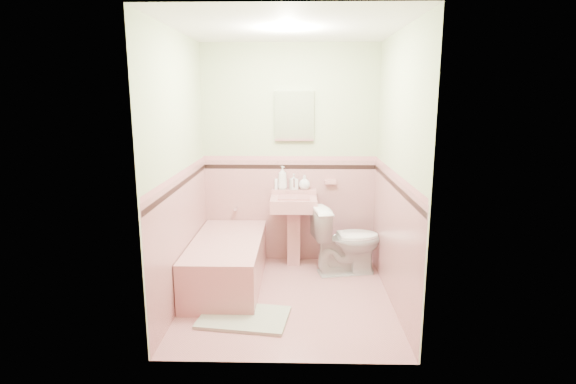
{
  "coord_description": "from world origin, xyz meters",
  "views": [
    {
      "loc": [
        0.11,
        -4.12,
        1.93
      ],
      "look_at": [
        0.0,
        0.25,
        1.0
      ],
      "focal_mm": 28.48,
      "sensor_mm": 36.0,
      "label": 1
    }
  ],
  "objects_px": {
    "soap_bottle_left": "(283,178)",
    "soap_bottle_right": "(304,182)",
    "bathtub": "(227,263)",
    "medicine_cabinet": "(294,116)",
    "toilet": "(346,240)",
    "sink": "(294,232)",
    "soap_bottle_mid": "(294,182)",
    "bucket": "(337,256)",
    "shoe": "(244,307)"
  },
  "relations": [
    {
      "from": "soap_bottle_left",
      "to": "shoe",
      "type": "xyz_separation_m",
      "value": [
        -0.29,
        -1.38,
        -0.94
      ]
    },
    {
      "from": "medicine_cabinet",
      "to": "soap_bottle_left",
      "type": "height_order",
      "value": "medicine_cabinet"
    },
    {
      "from": "soap_bottle_left",
      "to": "soap_bottle_right",
      "type": "height_order",
      "value": "soap_bottle_left"
    },
    {
      "from": "soap_bottle_mid",
      "to": "soap_bottle_right",
      "type": "xyz_separation_m",
      "value": [
        0.12,
        0.0,
        -0.01
      ]
    },
    {
      "from": "sink",
      "to": "medicine_cabinet",
      "type": "height_order",
      "value": "medicine_cabinet"
    },
    {
      "from": "bathtub",
      "to": "medicine_cabinet",
      "type": "xyz_separation_m",
      "value": [
        0.68,
        0.74,
        1.47
      ]
    },
    {
      "from": "medicine_cabinet",
      "to": "soap_bottle_right",
      "type": "bearing_deg",
      "value": -14.01
    },
    {
      "from": "bucket",
      "to": "medicine_cabinet",
      "type": "bearing_deg",
      "value": 153.42
    },
    {
      "from": "soap_bottle_mid",
      "to": "shoe",
      "type": "distance_m",
      "value": 1.7
    },
    {
      "from": "soap_bottle_left",
      "to": "soap_bottle_right",
      "type": "xyz_separation_m",
      "value": [
        0.25,
        0.0,
        -0.05
      ]
    },
    {
      "from": "medicine_cabinet",
      "to": "soap_bottle_right",
      "type": "xyz_separation_m",
      "value": [
        0.12,
        -0.03,
        -0.75
      ]
    },
    {
      "from": "soap_bottle_mid",
      "to": "toilet",
      "type": "height_order",
      "value": "soap_bottle_mid"
    },
    {
      "from": "medicine_cabinet",
      "to": "soap_bottle_left",
      "type": "xyz_separation_m",
      "value": [
        -0.13,
        -0.03,
        -0.7
      ]
    },
    {
      "from": "sink",
      "to": "shoe",
      "type": "distance_m",
      "value": 1.32
    },
    {
      "from": "sink",
      "to": "medicine_cabinet",
      "type": "relative_size",
      "value": 1.47
    },
    {
      "from": "bathtub",
      "to": "soap_bottle_mid",
      "type": "bearing_deg",
      "value": 46.34
    },
    {
      "from": "bathtub",
      "to": "bucket",
      "type": "distance_m",
      "value": 1.27
    },
    {
      "from": "bathtub",
      "to": "sink",
      "type": "bearing_deg",
      "value": 37.93
    },
    {
      "from": "bathtub",
      "to": "soap_bottle_left",
      "type": "relative_size",
      "value": 5.56
    },
    {
      "from": "bathtub",
      "to": "soap_bottle_right",
      "type": "relative_size",
      "value": 9.03
    },
    {
      "from": "soap_bottle_left",
      "to": "soap_bottle_right",
      "type": "bearing_deg",
      "value": 0.0
    },
    {
      "from": "soap_bottle_mid",
      "to": "shoe",
      "type": "xyz_separation_m",
      "value": [
        -0.43,
        -1.38,
        -0.89
      ]
    },
    {
      "from": "soap_bottle_left",
      "to": "soap_bottle_right",
      "type": "relative_size",
      "value": 1.62
    },
    {
      "from": "sink",
      "to": "bucket",
      "type": "height_order",
      "value": "sink"
    },
    {
      "from": "soap_bottle_left",
      "to": "medicine_cabinet",
      "type": "bearing_deg",
      "value": 12.73
    },
    {
      "from": "sink",
      "to": "soap_bottle_left",
      "type": "height_order",
      "value": "soap_bottle_left"
    },
    {
      "from": "sink",
      "to": "soap_bottle_mid",
      "type": "bearing_deg",
      "value": 90.76
    },
    {
      "from": "medicine_cabinet",
      "to": "soap_bottle_mid",
      "type": "xyz_separation_m",
      "value": [
        -0.0,
        -0.03,
        -0.75
      ]
    },
    {
      "from": "toilet",
      "to": "soap_bottle_mid",
      "type": "bearing_deg",
      "value": 46.56
    },
    {
      "from": "medicine_cabinet",
      "to": "toilet",
      "type": "distance_m",
      "value": 1.5
    },
    {
      "from": "medicine_cabinet",
      "to": "toilet",
      "type": "bearing_deg",
      "value": -34.35
    },
    {
      "from": "bathtub",
      "to": "soap_bottle_right",
      "type": "xyz_separation_m",
      "value": [
        0.8,
        0.71,
        0.72
      ]
    },
    {
      "from": "soap_bottle_left",
      "to": "soap_bottle_right",
      "type": "distance_m",
      "value": 0.26
    },
    {
      "from": "sink",
      "to": "soap_bottle_mid",
      "type": "relative_size",
      "value": 4.53
    },
    {
      "from": "bathtub",
      "to": "medicine_cabinet",
      "type": "relative_size",
      "value": 2.72
    },
    {
      "from": "soap_bottle_mid",
      "to": "soap_bottle_right",
      "type": "bearing_deg",
      "value": 0.0
    },
    {
      "from": "sink",
      "to": "toilet",
      "type": "xyz_separation_m",
      "value": [
        0.58,
        -0.19,
        -0.03
      ]
    },
    {
      "from": "soap_bottle_left",
      "to": "bucket",
      "type": "height_order",
      "value": "soap_bottle_left"
    },
    {
      "from": "soap_bottle_left",
      "to": "toilet",
      "type": "height_order",
      "value": "soap_bottle_left"
    },
    {
      "from": "bathtub",
      "to": "sink",
      "type": "height_order",
      "value": "sink"
    },
    {
      "from": "toilet",
      "to": "medicine_cabinet",
      "type": "bearing_deg",
      "value": 44.38
    },
    {
      "from": "sink",
      "to": "bucket",
      "type": "relative_size",
      "value": 3.15
    },
    {
      "from": "medicine_cabinet",
      "to": "bucket",
      "type": "xyz_separation_m",
      "value": [
        0.49,
        -0.25,
        -1.57
      ]
    },
    {
      "from": "soap_bottle_mid",
      "to": "bathtub",
      "type": "bearing_deg",
      "value": -133.66
    },
    {
      "from": "soap_bottle_mid",
      "to": "shoe",
      "type": "height_order",
      "value": "soap_bottle_mid"
    },
    {
      "from": "soap_bottle_mid",
      "to": "soap_bottle_left",
      "type": "bearing_deg",
      "value": 180.0
    },
    {
      "from": "soap_bottle_mid",
      "to": "bucket",
      "type": "height_order",
      "value": "soap_bottle_mid"
    },
    {
      "from": "soap_bottle_left",
      "to": "toilet",
      "type": "bearing_deg",
      "value": -27.21
    },
    {
      "from": "sink",
      "to": "bucket",
      "type": "xyz_separation_m",
      "value": [
        0.49,
        -0.04,
        -0.28
      ]
    },
    {
      "from": "bathtub",
      "to": "medicine_cabinet",
      "type": "bearing_deg",
      "value": 47.42
    }
  ]
}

